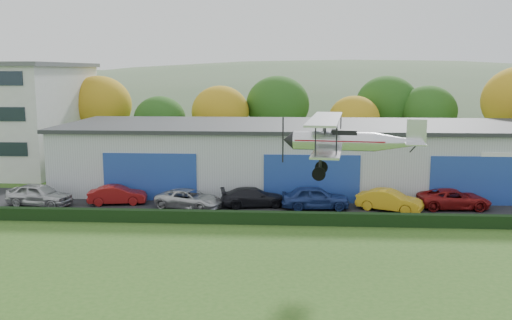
# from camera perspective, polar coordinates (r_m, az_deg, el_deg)

# --- Properties ---
(apron) EXTENTS (48.00, 9.00, 0.05)m
(apron) POSITION_cam_1_polar(r_m,az_deg,el_deg) (39.92, 2.90, -4.73)
(apron) COLOR black
(apron) RESTS_ON ground
(hedge) EXTENTS (46.00, 0.60, 0.80)m
(hedge) POSITION_cam_1_polar(r_m,az_deg,el_deg) (35.18, 2.79, -6.02)
(hedge) COLOR black
(hedge) RESTS_ON ground
(hangar) EXTENTS (40.60, 12.60, 5.30)m
(hangar) POSITION_cam_1_polar(r_m,az_deg,el_deg) (46.27, 5.52, 0.51)
(hangar) COLOR #B2B7BC
(hangar) RESTS_ON ground
(tree_belt) EXTENTS (75.70, 13.22, 10.12)m
(tree_belt) POSITION_cam_1_polar(r_m,az_deg,el_deg) (58.55, 1.10, 5.29)
(tree_belt) COLOR #3D2614
(tree_belt) RESTS_ON ground
(distant_hills) EXTENTS (430.00, 196.00, 56.00)m
(distant_hills) POSITION_cam_1_polar(r_m,az_deg,el_deg) (159.55, 0.80, 1.08)
(distant_hills) COLOR #4C6642
(distant_hills) RESTS_ON ground
(car_0) EXTENTS (5.03, 2.80, 1.62)m
(car_0) POSITION_cam_1_polar(r_m,az_deg,el_deg) (42.49, -21.49, -3.36)
(car_0) COLOR silver
(car_0) RESTS_ON apron
(car_1) EXTENTS (4.32, 2.12, 1.36)m
(car_1) POSITION_cam_1_polar(r_m,az_deg,el_deg) (41.31, -14.14, -3.52)
(car_1) COLOR maroon
(car_1) RESTS_ON apron
(car_2) EXTENTS (5.23, 3.52, 1.33)m
(car_2) POSITION_cam_1_polar(r_m,az_deg,el_deg) (39.16, -6.93, -4.02)
(car_2) COLOR silver
(car_2) RESTS_ON apron
(car_3) EXTENTS (4.96, 2.73, 1.36)m
(car_3) POSITION_cam_1_polar(r_m,az_deg,el_deg) (39.38, -0.26, -3.85)
(car_3) COLOR black
(car_3) RESTS_ON apron
(car_4) EXTENTS (4.91, 2.33, 1.62)m
(car_4) POSITION_cam_1_polar(r_m,az_deg,el_deg) (38.91, 6.16, -3.87)
(car_4) COLOR navy
(car_4) RESTS_ON apron
(car_5) EXTENTS (4.70, 3.23, 1.47)m
(car_5) POSITION_cam_1_polar(r_m,az_deg,el_deg) (39.27, 13.63, -4.08)
(car_5) COLOR gold
(car_5) RESTS_ON apron
(car_6) EXTENTS (5.07, 2.52, 1.38)m
(car_6) POSITION_cam_1_polar(r_m,az_deg,el_deg) (41.21, 19.81, -3.81)
(car_6) COLOR maroon
(car_6) RESTS_ON apron
(biplane) EXTENTS (6.99, 8.02, 2.99)m
(biplane) POSITION_cam_1_polar(r_m,az_deg,el_deg) (27.49, 9.28, 2.12)
(biplane) COLOR silver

